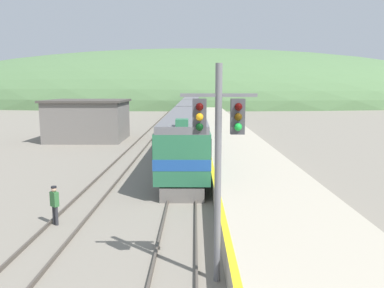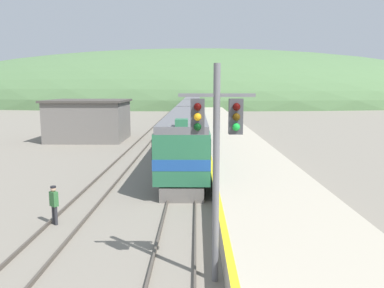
{
  "view_description": "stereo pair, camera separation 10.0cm",
  "coord_description": "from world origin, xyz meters",
  "px_view_note": "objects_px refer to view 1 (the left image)",
  "views": [
    {
      "loc": [
        0.65,
        -5.86,
        5.9
      ],
      "look_at": [
        0.48,
        17.56,
        2.33
      ],
      "focal_mm": 35.0,
      "sensor_mm": 36.0,
      "label": 1
    },
    {
      "loc": [
        0.75,
        -5.86,
        5.9
      ],
      "look_at": [
        0.48,
        17.56,
        2.33
      ],
      "focal_mm": 35.0,
      "sensor_mm": 36.0,
      "label": 2
    }
  ],
  "objects_px": {
    "carriage_second": "(190,116)",
    "signal_mast_main": "(218,144)",
    "carriage_third": "(191,107)",
    "carriage_fourth": "(192,103)",
    "express_train_lead_car": "(186,137)",
    "track_worker": "(55,203)"
  },
  "relations": [
    {
      "from": "carriage_second",
      "to": "signal_mast_main",
      "type": "relative_size",
      "value": 3.12
    },
    {
      "from": "carriage_second",
      "to": "carriage_third",
      "type": "height_order",
      "value": "same"
    },
    {
      "from": "carriage_fourth",
      "to": "signal_mast_main",
      "type": "relative_size",
      "value": 3.12
    },
    {
      "from": "carriage_third",
      "to": "signal_mast_main",
      "type": "height_order",
      "value": "signal_mast_main"
    },
    {
      "from": "express_train_lead_car",
      "to": "carriage_second",
      "type": "relative_size",
      "value": 0.97
    },
    {
      "from": "express_train_lead_car",
      "to": "signal_mast_main",
      "type": "relative_size",
      "value": 3.02
    },
    {
      "from": "express_train_lead_car",
      "to": "carriage_fourth",
      "type": "bearing_deg",
      "value": 90.0
    },
    {
      "from": "express_train_lead_car",
      "to": "signal_mast_main",
      "type": "distance_m",
      "value": 17.58
    },
    {
      "from": "carriage_third",
      "to": "track_worker",
      "type": "height_order",
      "value": "carriage_third"
    },
    {
      "from": "express_train_lead_car",
      "to": "carriage_fourth",
      "type": "distance_m",
      "value": 63.99
    },
    {
      "from": "carriage_third",
      "to": "carriage_fourth",
      "type": "xyz_separation_m",
      "value": [
        0.0,
        21.36,
        0.0
      ]
    },
    {
      "from": "carriage_third",
      "to": "carriage_fourth",
      "type": "height_order",
      "value": "same"
    },
    {
      "from": "express_train_lead_car",
      "to": "track_worker",
      "type": "distance_m",
      "value": 13.84
    },
    {
      "from": "track_worker",
      "to": "carriage_second",
      "type": "bearing_deg",
      "value": 81.02
    },
    {
      "from": "carriage_fourth",
      "to": "signal_mast_main",
      "type": "height_order",
      "value": "signal_mast_main"
    },
    {
      "from": "express_train_lead_car",
      "to": "carriage_fourth",
      "type": "relative_size",
      "value": 0.97
    },
    {
      "from": "carriage_second",
      "to": "signal_mast_main",
      "type": "bearing_deg",
      "value": -88.03
    },
    {
      "from": "signal_mast_main",
      "to": "track_worker",
      "type": "relative_size",
      "value": 3.83
    },
    {
      "from": "express_train_lead_car",
      "to": "track_worker",
      "type": "relative_size",
      "value": 11.57
    },
    {
      "from": "carriage_second",
      "to": "carriage_third",
      "type": "relative_size",
      "value": 1.0
    },
    {
      "from": "carriage_second",
      "to": "track_worker",
      "type": "relative_size",
      "value": 11.95
    },
    {
      "from": "carriage_third",
      "to": "track_worker",
      "type": "bearing_deg",
      "value": -95.54
    }
  ]
}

